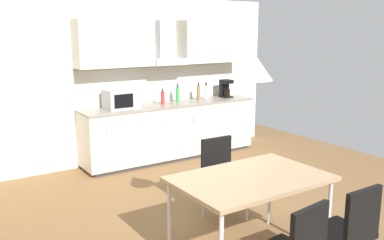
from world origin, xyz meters
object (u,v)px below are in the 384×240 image
object	(u,v)px
bottle_white	(206,92)
dining_table	(251,182)
coffee_maker	(225,88)
chair_near_right	(350,227)
microwave	(121,99)
bottle_red	(163,98)
bottle_brown	(198,92)
chair_far_right	(221,170)
pendant_lamp	(254,67)
bottle_green	(178,94)

from	to	relation	value
bottle_white	dining_table	xyz separation A→B (m)	(-1.68, -3.06, -0.30)
coffee_maker	chair_near_right	world-z (taller)	coffee_maker
microwave	bottle_red	world-z (taller)	microwave
microwave	bottle_brown	world-z (taller)	bottle_brown
dining_table	chair_far_right	size ratio (longest dim) A/B	1.54
bottle_white	pendant_lamp	size ratio (longest dim) A/B	0.87
bottle_white	bottle_brown	size ratio (longest dim) A/B	0.95
bottle_brown	pendant_lamp	size ratio (longest dim) A/B	0.92
dining_table	chair_near_right	world-z (taller)	chair_near_right
bottle_brown	chair_far_right	size ratio (longest dim) A/B	0.34
bottle_green	chair_near_right	distance (m)	4.03
coffee_maker	bottle_red	xyz separation A→B (m)	(-1.26, -0.06, -0.04)
microwave	chair_far_right	world-z (taller)	microwave
microwave	bottle_white	bearing A→B (deg)	1.22
pendant_lamp	microwave	bearing A→B (deg)	87.35
bottle_green	bottle_brown	bearing A→B (deg)	-2.64
bottle_brown	bottle_green	distance (m)	0.39
bottle_white	bottle_green	size ratio (longest dim) A/B	0.95
pendant_lamp	dining_table	bearing A→B (deg)	97.13
bottle_red	pendant_lamp	distance (m)	3.19
bottle_brown	bottle_green	world-z (taller)	bottle_green
bottle_white	chair_far_right	bearing A→B (deg)	-121.55
coffee_maker	bottle_green	xyz separation A→B (m)	(-0.94, 0.03, -0.02)
bottle_green	chair_far_right	size ratio (longest dim) A/B	0.34
coffee_maker	pendant_lamp	bearing A→B (deg)	-124.26
bottle_red	dining_table	size ratio (longest dim) A/B	0.18
bottle_green	pendant_lamp	bearing A→B (deg)	-110.27
bottle_green	microwave	bearing A→B (deg)	-176.61
dining_table	chair_near_right	xyz separation A→B (m)	(0.30, -0.82, -0.17)
coffee_maker	chair_near_right	distance (m)	4.29
coffee_maker	bottle_brown	world-z (taller)	coffee_maker
chair_near_right	pendant_lamp	distance (m)	1.47
coffee_maker	chair_far_right	distance (m)	2.90
microwave	bottle_green	world-z (taller)	bottle_green
bottle_red	pendant_lamp	size ratio (longest dim) A/B	0.77
microwave	chair_near_right	xyz separation A→B (m)	(0.16, -3.85, -0.49)
bottle_red	chair_far_right	distance (m)	2.28
chair_far_right	chair_near_right	bearing A→B (deg)	-90.10
coffee_maker	chair_far_right	xyz separation A→B (m)	(-1.78, -2.23, -0.50)
microwave	dining_table	distance (m)	3.05
bottle_red	chair_far_right	size ratio (longest dim) A/B	0.28
chair_far_right	pendant_lamp	bearing A→B (deg)	-110.30
pendant_lamp	chair_far_right	bearing A→B (deg)	69.70
dining_table	pendant_lamp	size ratio (longest dim) A/B	4.19
microwave	bottle_red	distance (m)	0.68
dining_table	bottle_green	bearing A→B (deg)	69.73
coffee_maker	chair_far_right	bearing A→B (deg)	-128.51
bottle_red	dining_table	distance (m)	3.12
chair_far_right	microwave	bearing A→B (deg)	94.24
microwave	bottle_brown	size ratio (longest dim) A/B	1.63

